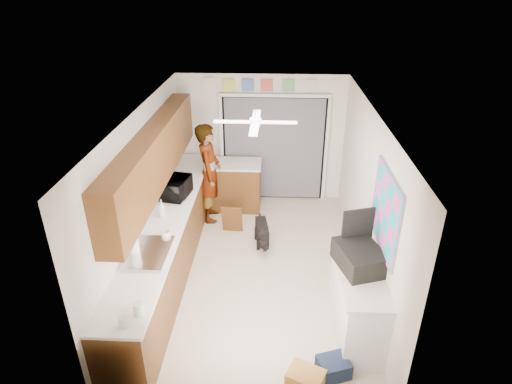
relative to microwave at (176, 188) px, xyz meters
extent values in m
plane|color=beige|center=(1.28, -0.60, -1.09)|extent=(5.00, 5.00, 0.00)
plane|color=white|center=(1.28, -0.60, 1.41)|extent=(5.00, 5.00, 0.00)
plane|color=white|center=(1.28, 1.90, 0.16)|extent=(3.20, 0.00, 3.20)
plane|color=white|center=(1.28, -3.10, 0.16)|extent=(3.20, 0.00, 3.20)
plane|color=white|center=(-0.32, -0.60, 0.16)|extent=(0.00, 5.00, 5.00)
plane|color=white|center=(2.88, -0.60, 0.16)|extent=(0.00, 5.00, 5.00)
cube|color=brown|center=(-0.02, -0.60, -0.64)|extent=(0.60, 4.80, 0.90)
cube|color=white|center=(-0.01, -0.60, -0.17)|extent=(0.62, 4.80, 0.04)
cube|color=brown|center=(-0.16, -0.40, 0.71)|extent=(0.32, 4.00, 0.80)
cube|color=silver|center=(-0.01, -1.60, -0.14)|extent=(0.50, 0.76, 0.06)
cylinder|color=silver|center=(-0.20, -1.60, -0.04)|extent=(0.03, 0.03, 0.22)
cube|color=brown|center=(0.78, 1.40, -0.64)|extent=(1.00, 0.60, 0.90)
cube|color=white|center=(0.78, 1.40, -0.17)|extent=(1.04, 0.64, 0.04)
cube|color=black|center=(1.53, 1.87, -0.04)|extent=(2.00, 0.06, 2.10)
cube|color=slate|center=(1.53, 1.83, -0.04)|extent=(1.90, 0.03, 2.05)
cube|color=white|center=(0.51, 1.84, -0.04)|extent=(0.06, 0.04, 2.10)
cube|color=white|center=(2.55, 1.84, -0.04)|extent=(0.06, 0.04, 2.10)
cube|color=white|center=(1.53, 1.84, 1.03)|extent=(2.10, 0.04, 0.06)
cube|color=#DBD149|center=(0.68, 1.87, 1.21)|extent=(0.22, 0.02, 0.22)
cube|color=#4774BD|center=(1.03, 1.87, 1.21)|extent=(0.22, 0.02, 0.22)
cube|color=#CF514D|center=(1.38, 1.87, 1.21)|extent=(0.22, 0.02, 0.22)
cube|color=#69B467|center=(1.78, 1.87, 1.21)|extent=(0.22, 0.02, 0.22)
cube|color=silver|center=(2.18, 1.87, 1.21)|extent=(0.22, 0.02, 0.22)
cube|color=silver|center=(0.33, 1.87, 1.21)|extent=(0.22, 0.02, 0.26)
cube|color=white|center=(2.63, -1.80, -0.64)|extent=(0.50, 1.40, 0.90)
cube|color=white|center=(2.62, -1.80, -0.17)|extent=(0.54, 1.44, 0.04)
cube|color=#DB50A3|center=(2.86, -1.60, 0.56)|extent=(0.03, 1.15, 0.95)
cube|color=white|center=(1.28, -0.40, 1.23)|extent=(1.14, 1.14, 0.24)
imported|color=black|center=(0.00, 0.00, 0.00)|extent=(0.46, 0.60, 0.30)
imported|color=silver|center=(-0.07, -0.64, -0.02)|extent=(0.13, 0.13, 0.27)
imported|color=white|center=(0.12, -1.21, -0.10)|extent=(0.14, 0.14, 0.10)
cylinder|color=silver|center=(0.18, -2.68, -0.08)|extent=(0.12, 0.12, 0.15)
cylinder|color=silver|center=(0.07, -2.85, -0.09)|extent=(0.09, 0.09, 0.12)
cylinder|color=white|center=(-0.17, -1.64, -0.02)|extent=(0.14, 0.14, 0.27)
cube|color=black|center=(2.60, -1.73, -0.02)|extent=(0.64, 0.75, 0.27)
cube|color=yellow|center=(2.60, -1.73, -0.13)|extent=(0.59, 0.69, 0.02)
cube|color=black|center=(2.60, -1.44, 0.23)|extent=(0.41, 0.15, 0.50)
cube|color=gold|center=(1.95, -2.73, -0.97)|extent=(0.47, 0.42, 0.24)
cube|color=#162238|center=(2.28, -2.53, -0.99)|extent=(0.42, 0.39, 0.21)
cube|color=brown|center=(0.83, 0.44, -0.82)|extent=(0.37, 0.16, 0.53)
imported|color=white|center=(0.38, 0.95, -0.17)|extent=(0.49, 0.70, 1.85)
cube|color=black|center=(1.37, 0.10, -0.85)|extent=(0.36, 0.65, 0.48)
camera|label=1|loc=(1.56, -6.01, 3.02)|focal=30.00mm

